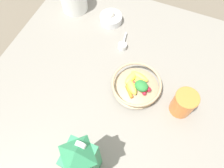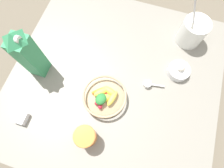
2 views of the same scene
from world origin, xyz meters
name	(u,v)px [view 2 (image 2 of 2)]	position (x,y,z in m)	size (l,w,h in m)	color
ground_plane	(115,83)	(0.00, 0.00, 0.00)	(6.00, 6.00, 0.00)	#665B4C
countertop	(115,81)	(0.00, 0.00, 0.02)	(1.00, 1.00, 0.05)	gray
fruit_bowl	(105,97)	(-0.11, 0.01, 0.08)	(0.20, 0.20, 0.07)	tan
milk_carton	(28,54)	(-0.06, 0.36, 0.19)	(0.08, 0.08, 0.29)	#338C59
yogurt_tub	(193,31)	(0.33, -0.29, 0.12)	(0.13, 0.14, 0.27)	white
drinking_cup	(86,137)	(-0.29, 0.03, 0.11)	(0.09, 0.09, 0.11)	orange
spice_jar	(21,118)	(-0.31, 0.34, 0.06)	(0.05, 0.05, 0.03)	silver
measuring_scoop	(148,84)	(0.02, -0.16, 0.06)	(0.04, 0.10, 0.03)	white
garlic_bowl	(179,71)	(0.13, -0.28, 0.07)	(0.10, 0.10, 0.07)	white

